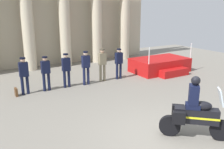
{
  "coord_description": "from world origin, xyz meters",
  "views": [
    {
      "loc": [
        -4.85,
        -4.86,
        3.74
      ],
      "look_at": [
        -0.34,
        2.81,
        1.32
      ],
      "focal_mm": 39.41,
      "sensor_mm": 36.0,
      "label": 1
    }
  ],
  "objects_px": {
    "reviewing_stand": "(161,65)",
    "briefcase_on_ground": "(16,92)",
    "officer_in_row_0": "(24,73)",
    "officer_in_row_1": "(46,71)",
    "motorcycle_with_rider": "(194,113)",
    "officer_in_row_2": "(66,68)",
    "officer_in_row_5": "(119,61)",
    "officer_in_row_4": "(102,62)",
    "officer_in_row_3": "(86,65)"
  },
  "relations": [
    {
      "from": "officer_in_row_2",
      "to": "briefcase_on_ground",
      "type": "bearing_deg",
      "value": 0.07
    },
    {
      "from": "officer_in_row_4",
      "to": "briefcase_on_ground",
      "type": "xyz_separation_m",
      "value": [
        -4.32,
        -0.06,
        -0.84
      ]
    },
    {
      "from": "officer_in_row_2",
      "to": "officer_in_row_3",
      "type": "bearing_deg",
      "value": 173.63
    },
    {
      "from": "officer_in_row_5",
      "to": "officer_in_row_4",
      "type": "bearing_deg",
      "value": -2.95
    },
    {
      "from": "officer_in_row_1",
      "to": "officer_in_row_4",
      "type": "xyz_separation_m",
      "value": [
        2.96,
        0.03,
        0.06
      ]
    },
    {
      "from": "officer_in_row_0",
      "to": "officer_in_row_1",
      "type": "height_order",
      "value": "officer_in_row_0"
    },
    {
      "from": "officer_in_row_1",
      "to": "officer_in_row_5",
      "type": "xyz_separation_m",
      "value": [
        3.94,
        -0.0,
        0.02
      ]
    },
    {
      "from": "reviewing_stand",
      "to": "briefcase_on_ground",
      "type": "xyz_separation_m",
      "value": [
        -8.28,
        -0.05,
        -0.22
      ]
    },
    {
      "from": "officer_in_row_4",
      "to": "briefcase_on_ground",
      "type": "relative_size",
      "value": 4.77
    },
    {
      "from": "reviewing_stand",
      "to": "officer_in_row_5",
      "type": "height_order",
      "value": "reviewing_stand"
    },
    {
      "from": "officer_in_row_5",
      "to": "briefcase_on_ground",
      "type": "xyz_separation_m",
      "value": [
        -5.31,
        -0.02,
        -0.8
      ]
    },
    {
      "from": "officer_in_row_2",
      "to": "officer_in_row_1",
      "type": "bearing_deg",
      "value": 0.07
    },
    {
      "from": "motorcycle_with_rider",
      "to": "briefcase_on_ground",
      "type": "height_order",
      "value": "motorcycle_with_rider"
    },
    {
      "from": "officer_in_row_5",
      "to": "officer_in_row_2",
      "type": "bearing_deg",
      "value": -1.34
    },
    {
      "from": "officer_in_row_3",
      "to": "briefcase_on_ground",
      "type": "distance_m",
      "value": 3.44
    },
    {
      "from": "officer_in_row_0",
      "to": "briefcase_on_ground",
      "type": "xyz_separation_m",
      "value": [
        -0.41,
        -0.04,
        -0.8
      ]
    },
    {
      "from": "officer_in_row_5",
      "to": "motorcycle_with_rider",
      "type": "relative_size",
      "value": 0.87
    },
    {
      "from": "officer_in_row_0",
      "to": "officer_in_row_3",
      "type": "height_order",
      "value": "officer_in_row_3"
    },
    {
      "from": "officer_in_row_2",
      "to": "motorcycle_with_rider",
      "type": "relative_size",
      "value": 0.87
    },
    {
      "from": "officer_in_row_0",
      "to": "officer_in_row_1",
      "type": "bearing_deg",
      "value": 178.21
    },
    {
      "from": "officer_in_row_4",
      "to": "officer_in_row_5",
      "type": "height_order",
      "value": "officer_in_row_4"
    },
    {
      "from": "officer_in_row_3",
      "to": "officer_in_row_5",
      "type": "relative_size",
      "value": 1.03
    },
    {
      "from": "officer_in_row_5",
      "to": "officer_in_row_3",
      "type": "bearing_deg",
      "value": 1.19
    },
    {
      "from": "motorcycle_with_rider",
      "to": "officer_in_row_3",
      "type": "bearing_deg",
      "value": 136.97
    },
    {
      "from": "officer_in_row_1",
      "to": "officer_in_row_5",
      "type": "height_order",
      "value": "officer_in_row_5"
    },
    {
      "from": "reviewing_stand",
      "to": "officer_in_row_5",
      "type": "relative_size",
      "value": 2.01
    },
    {
      "from": "officer_in_row_1",
      "to": "officer_in_row_2",
      "type": "xyz_separation_m",
      "value": [
        0.99,
        0.02,
        0.02
      ]
    },
    {
      "from": "motorcycle_with_rider",
      "to": "briefcase_on_ground",
      "type": "distance_m",
      "value": 7.51
    },
    {
      "from": "officer_in_row_0",
      "to": "officer_in_row_1",
      "type": "relative_size",
      "value": 1.03
    },
    {
      "from": "officer_in_row_4",
      "to": "motorcycle_with_rider",
      "type": "bearing_deg",
      "value": 84.91
    },
    {
      "from": "officer_in_row_0",
      "to": "briefcase_on_ground",
      "type": "relative_size",
      "value": 4.64
    },
    {
      "from": "officer_in_row_2",
      "to": "briefcase_on_ground",
      "type": "distance_m",
      "value": 2.49
    },
    {
      "from": "officer_in_row_4",
      "to": "briefcase_on_ground",
      "type": "distance_m",
      "value": 4.4
    },
    {
      "from": "officer_in_row_3",
      "to": "motorcycle_with_rider",
      "type": "distance_m",
      "value": 6.38
    },
    {
      "from": "officer_in_row_0",
      "to": "officer_in_row_4",
      "type": "bearing_deg",
      "value": 179.31
    },
    {
      "from": "officer_in_row_5",
      "to": "officer_in_row_1",
      "type": "bearing_deg",
      "value": -0.98
    },
    {
      "from": "officer_in_row_3",
      "to": "officer_in_row_4",
      "type": "xyz_separation_m",
      "value": [
        0.98,
        0.11,
        0.01
      ]
    },
    {
      "from": "officer_in_row_4",
      "to": "briefcase_on_ground",
      "type": "bearing_deg",
      "value": -0.21
    },
    {
      "from": "officer_in_row_4",
      "to": "officer_in_row_5",
      "type": "xyz_separation_m",
      "value": [
        0.98,
        -0.03,
        -0.04
      ]
    },
    {
      "from": "motorcycle_with_rider",
      "to": "officer_in_row_2",
      "type": "bearing_deg",
      "value": 145.42
    },
    {
      "from": "officer_in_row_0",
      "to": "officer_in_row_4",
      "type": "distance_m",
      "value": 3.92
    },
    {
      "from": "officer_in_row_2",
      "to": "officer_in_row_5",
      "type": "height_order",
      "value": "officer_in_row_2"
    },
    {
      "from": "officer_in_row_1",
      "to": "motorcycle_with_rider",
      "type": "relative_size",
      "value": 0.86
    },
    {
      "from": "officer_in_row_2",
      "to": "reviewing_stand",
      "type": "bearing_deg",
      "value": 179.09
    },
    {
      "from": "officer_in_row_3",
      "to": "briefcase_on_ground",
      "type": "bearing_deg",
      "value": -1.84
    },
    {
      "from": "officer_in_row_2",
      "to": "motorcycle_with_rider",
      "type": "height_order",
      "value": "motorcycle_with_rider"
    },
    {
      "from": "reviewing_stand",
      "to": "officer_in_row_3",
      "type": "height_order",
      "value": "reviewing_stand"
    },
    {
      "from": "officer_in_row_2",
      "to": "officer_in_row_5",
      "type": "relative_size",
      "value": 1.01
    },
    {
      "from": "officer_in_row_5",
      "to": "motorcycle_with_rider",
      "type": "bearing_deg",
      "value": 76.33
    },
    {
      "from": "officer_in_row_2",
      "to": "officer_in_row_0",
      "type": "bearing_deg",
      "value": -0.85
    }
  ]
}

